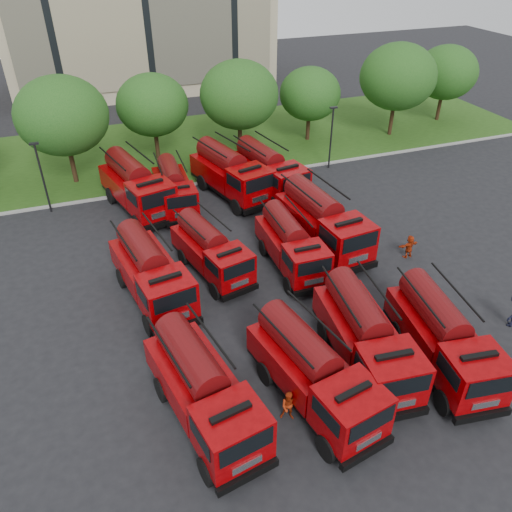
% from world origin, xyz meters
% --- Properties ---
extents(ground, '(140.00, 140.00, 0.00)m').
position_xyz_m(ground, '(0.00, 0.00, 0.00)').
color(ground, black).
rests_on(ground, ground).
extents(lawn, '(70.00, 16.00, 0.12)m').
position_xyz_m(lawn, '(0.00, 26.00, 0.06)').
color(lawn, '#204412').
rests_on(lawn, ground).
extents(curb, '(70.00, 0.30, 0.14)m').
position_xyz_m(curb, '(0.00, 17.90, 0.07)').
color(curb, gray).
rests_on(curb, ground).
extents(tree_2, '(6.72, 6.72, 8.22)m').
position_xyz_m(tree_2, '(-8.00, 21.50, 5.35)').
color(tree_2, '#382314').
rests_on(tree_2, ground).
extents(tree_3, '(5.88, 5.88, 7.19)m').
position_xyz_m(tree_3, '(-1.00, 24.00, 4.68)').
color(tree_3, '#382314').
rests_on(tree_3, ground).
extents(tree_4, '(6.55, 6.55, 8.01)m').
position_xyz_m(tree_4, '(6.00, 22.50, 5.22)').
color(tree_4, '#382314').
rests_on(tree_4, ground).
extents(tree_5, '(5.46, 5.46, 6.68)m').
position_xyz_m(tree_5, '(13.00, 23.50, 4.35)').
color(tree_5, '#382314').
rests_on(tree_5, ground).
extents(tree_6, '(6.89, 6.89, 8.42)m').
position_xyz_m(tree_6, '(21.00, 22.00, 5.49)').
color(tree_6, '#382314').
rests_on(tree_6, ground).
extents(tree_7, '(6.05, 6.05, 7.39)m').
position_xyz_m(tree_7, '(28.00, 24.00, 4.82)').
color(tree_7, '#382314').
rests_on(tree_7, ground).
extents(lamp_post_0, '(0.60, 0.25, 5.11)m').
position_xyz_m(lamp_post_0, '(-10.00, 17.20, 2.90)').
color(lamp_post_0, black).
rests_on(lamp_post_0, ground).
extents(lamp_post_1, '(0.60, 0.25, 5.11)m').
position_xyz_m(lamp_post_1, '(12.00, 17.20, 2.90)').
color(lamp_post_1, black).
rests_on(lamp_post_1, ground).
extents(fire_truck_0, '(3.69, 7.50, 3.27)m').
position_xyz_m(fire_truck_0, '(-4.46, -3.73, 1.64)').
color(fire_truck_0, black).
rests_on(fire_truck_0, ground).
extents(fire_truck_1, '(3.71, 7.45, 3.24)m').
position_xyz_m(fire_truck_1, '(0.03, -4.41, 1.63)').
color(fire_truck_1, black).
rests_on(fire_truck_1, ground).
extents(fire_truck_2, '(3.28, 7.47, 3.29)m').
position_xyz_m(fire_truck_2, '(3.14, -3.30, 1.66)').
color(fire_truck_2, black).
rests_on(fire_truck_2, ground).
extents(fire_truck_3, '(3.45, 7.39, 3.24)m').
position_xyz_m(fire_truck_3, '(6.40, -4.53, 1.63)').
color(fire_truck_3, black).
rests_on(fire_truck_3, ground).
extents(fire_truck_4, '(3.65, 7.60, 3.32)m').
position_xyz_m(fire_truck_4, '(-4.96, 4.91, 1.67)').
color(fire_truck_4, black).
rests_on(fire_truck_4, ground).
extents(fire_truck_5, '(3.57, 6.76, 2.93)m').
position_xyz_m(fire_truck_5, '(-1.32, 6.17, 1.48)').
color(fire_truck_5, black).
rests_on(fire_truck_5, ground).
extents(fire_truck_6, '(2.54, 6.66, 3.01)m').
position_xyz_m(fire_truck_6, '(3.20, 5.10, 1.52)').
color(fire_truck_6, black).
rests_on(fire_truck_6, ground).
extents(fire_truck_7, '(3.46, 8.03, 3.55)m').
position_xyz_m(fire_truck_7, '(5.91, 6.47, 1.79)').
color(fire_truck_7, black).
rests_on(fire_truck_7, ground).
extents(fire_truck_8, '(4.51, 8.32, 3.60)m').
position_xyz_m(fire_truck_8, '(-4.06, 15.35, 1.81)').
color(fire_truck_8, black).
rests_on(fire_truck_8, ground).
extents(fire_truck_9, '(2.67, 6.72, 3.01)m').
position_xyz_m(fire_truck_9, '(-1.55, 14.71, 1.52)').
color(fire_truck_9, black).
rests_on(fire_truck_9, ground).
extents(fire_truck_10, '(4.54, 8.22, 3.56)m').
position_xyz_m(fire_truck_10, '(2.76, 15.21, 1.79)').
color(fire_truck_10, black).
rests_on(fire_truck_10, ground).
extents(fire_truck_11, '(3.91, 7.93, 3.45)m').
position_xyz_m(fire_truck_11, '(5.55, 14.67, 1.74)').
color(fire_truck_11, black).
rests_on(fire_truck_11, ground).
extents(firefighter_0, '(0.68, 0.68, 1.53)m').
position_xyz_m(firefighter_0, '(5.46, -7.49, 0.00)').
color(firefighter_0, '#AB2C0D').
rests_on(firefighter_0, ground).
extents(firefighter_1, '(0.82, 0.67, 1.49)m').
position_xyz_m(firefighter_1, '(-1.25, -4.99, 0.00)').
color(firefighter_1, '#AB2C0D').
rests_on(firefighter_1, ground).
extents(firefighter_2, '(0.90, 1.16, 1.74)m').
position_xyz_m(firefighter_2, '(7.80, -2.63, 0.00)').
color(firefighter_2, '#AB2C0D').
rests_on(firefighter_2, ground).
extents(firefighter_3, '(1.34, 1.08, 1.84)m').
position_xyz_m(firefighter_3, '(11.61, -3.61, 0.00)').
color(firefighter_3, black).
rests_on(firefighter_3, ground).
extents(firefighter_4, '(0.97, 0.97, 1.69)m').
position_xyz_m(firefighter_4, '(-4.40, -1.02, 0.00)').
color(firefighter_4, black).
rests_on(firefighter_4, ground).
extents(firefighter_5, '(1.41, 0.68, 1.49)m').
position_xyz_m(firefighter_5, '(10.37, 3.51, 0.00)').
color(firefighter_5, '#AB2C0D').
rests_on(firefighter_5, ground).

